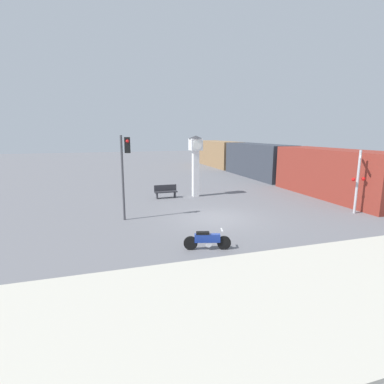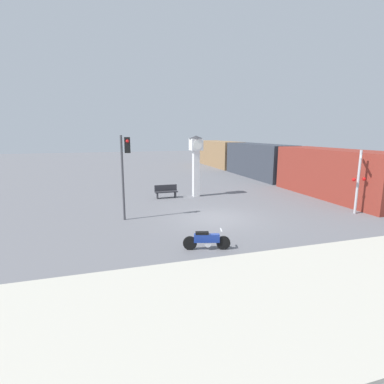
{
  "view_description": "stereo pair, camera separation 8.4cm",
  "coord_description": "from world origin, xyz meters",
  "px_view_note": "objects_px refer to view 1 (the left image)",
  "views": [
    {
      "loc": [
        -5.82,
        -14.51,
        4.53
      ],
      "look_at": [
        -1.1,
        0.75,
        1.36
      ],
      "focal_mm": 28.0,
      "sensor_mm": 36.0,
      "label": 1
    },
    {
      "loc": [
        -5.74,
        -14.53,
        4.53
      ],
      "look_at": [
        -1.1,
        0.75,
        1.36
      ],
      "focal_mm": 28.0,
      "sensor_mm": 36.0,
      "label": 2
    }
  ],
  "objects_px": {
    "motorcycle": "(207,240)",
    "clock_tower": "(196,157)",
    "freight_train": "(258,160)",
    "traffic_light": "(125,163)",
    "bench": "(166,191)",
    "railroad_crossing_signal": "(358,179)"
  },
  "relations": [
    {
      "from": "bench",
      "to": "railroad_crossing_signal",
      "type": "bearing_deg",
      "value": -37.42
    },
    {
      "from": "bench",
      "to": "motorcycle",
      "type": "bearing_deg",
      "value": -92.78
    },
    {
      "from": "freight_train",
      "to": "railroad_crossing_signal",
      "type": "distance_m",
      "value": 14.89
    },
    {
      "from": "freight_train",
      "to": "railroad_crossing_signal",
      "type": "bearing_deg",
      "value": -97.82
    },
    {
      "from": "motorcycle",
      "to": "clock_tower",
      "type": "bearing_deg",
      "value": 90.42
    },
    {
      "from": "railroad_crossing_signal",
      "to": "traffic_light",
      "type": "bearing_deg",
      "value": 168.53
    },
    {
      "from": "clock_tower",
      "to": "traffic_light",
      "type": "distance_m",
      "value": 7.04
    },
    {
      "from": "traffic_light",
      "to": "bench",
      "type": "xyz_separation_m",
      "value": [
        3.1,
        4.68,
        -2.54
      ]
    },
    {
      "from": "clock_tower",
      "to": "motorcycle",
      "type": "bearing_deg",
      "value": -105.25
    },
    {
      "from": "railroad_crossing_signal",
      "to": "motorcycle",
      "type": "bearing_deg",
      "value": -165.23
    },
    {
      "from": "motorcycle",
      "to": "traffic_light",
      "type": "height_order",
      "value": "traffic_light"
    },
    {
      "from": "motorcycle",
      "to": "freight_train",
      "type": "distance_m",
      "value": 21.12
    },
    {
      "from": "railroad_crossing_signal",
      "to": "bench",
      "type": "height_order",
      "value": "railroad_crossing_signal"
    },
    {
      "from": "clock_tower",
      "to": "traffic_light",
      "type": "bearing_deg",
      "value": -138.82
    },
    {
      "from": "clock_tower",
      "to": "freight_train",
      "type": "height_order",
      "value": "clock_tower"
    },
    {
      "from": "traffic_light",
      "to": "railroad_crossing_signal",
      "type": "bearing_deg",
      "value": -11.47
    },
    {
      "from": "motorcycle",
      "to": "freight_train",
      "type": "xyz_separation_m",
      "value": [
        11.95,
        17.36,
        1.3
      ]
    },
    {
      "from": "railroad_crossing_signal",
      "to": "bench",
      "type": "relative_size",
      "value": 2.25
    },
    {
      "from": "motorcycle",
      "to": "clock_tower",
      "type": "relative_size",
      "value": 0.42
    },
    {
      "from": "traffic_light",
      "to": "railroad_crossing_signal",
      "type": "relative_size",
      "value": 1.23
    },
    {
      "from": "motorcycle",
      "to": "clock_tower",
      "type": "height_order",
      "value": "clock_tower"
    },
    {
      "from": "traffic_light",
      "to": "railroad_crossing_signal",
      "type": "distance_m",
      "value": 12.85
    }
  ]
}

